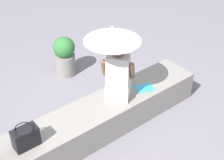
% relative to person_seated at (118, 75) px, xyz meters
% --- Properties ---
extents(ground_plane, '(14.00, 14.00, 0.00)m').
position_rel_person_seated_xyz_m(ground_plane, '(-0.22, -0.00, -0.86)').
color(ground_plane, slate).
extents(stone_bench, '(3.18, 0.63, 0.47)m').
position_rel_person_seated_xyz_m(stone_bench, '(-0.22, -0.00, -0.62)').
color(stone_bench, gray).
rests_on(stone_bench, ground).
extents(person_seated, '(0.45, 0.49, 0.90)m').
position_rel_person_seated_xyz_m(person_seated, '(0.00, 0.00, 0.00)').
color(person_seated, beige).
rests_on(person_seated, stone_bench).
extents(parasol, '(0.77, 0.77, 1.14)m').
position_rel_person_seated_xyz_m(parasol, '(-0.06, 0.05, 0.64)').
color(parasol, '#B7B7BC').
rests_on(parasol, stone_bench).
extents(handbag_black, '(0.31, 0.23, 0.29)m').
position_rel_person_seated_xyz_m(handbag_black, '(-1.49, -0.06, -0.25)').
color(handbag_black, black).
rests_on(handbag_black, stone_bench).
extents(magazine, '(0.33, 0.28, 0.01)m').
position_rel_person_seated_xyz_m(magazine, '(0.46, -0.09, -0.38)').
color(magazine, '#339ED1').
rests_on(magazine, stone_bench).
extents(planter_near, '(0.40, 0.40, 0.76)m').
position_rel_person_seated_xyz_m(planter_near, '(0.10, 1.66, -0.46)').
color(planter_near, gray).
rests_on(planter_near, ground).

